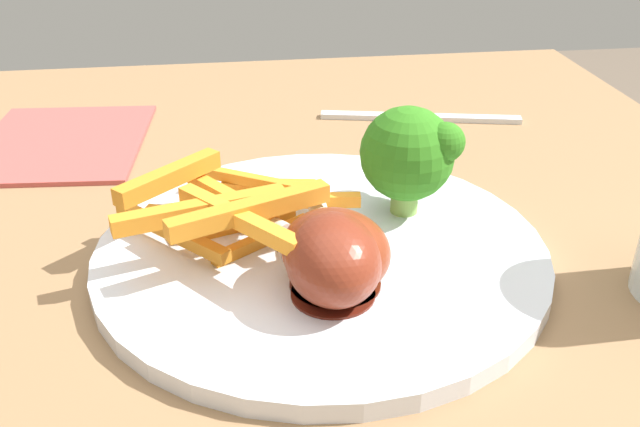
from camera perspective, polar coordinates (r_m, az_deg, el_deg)
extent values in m
cube|color=#8E6B47|center=(0.46, -4.45, -5.70)|extent=(0.90, 0.79, 0.03)
cylinder|color=brown|center=(1.06, 13.45, -9.20)|extent=(0.06, 0.06, 0.73)
cylinder|color=brown|center=(1.05, -24.25, -11.75)|extent=(0.06, 0.06, 0.73)
cylinder|color=silver|center=(0.46, 0.00, -2.86)|extent=(0.29, 0.29, 0.01)
cylinder|color=#8DBB57|center=(0.49, 6.81, 1.20)|extent=(0.02, 0.02, 0.02)
sphere|color=#2F771B|center=(0.47, 7.04, 4.81)|extent=(0.06, 0.06, 0.06)
sphere|color=#2F771B|center=(0.46, 10.04, 5.69)|extent=(0.03, 0.03, 0.03)
sphere|color=#2F771B|center=(0.50, 6.89, 6.02)|extent=(0.03, 0.03, 0.03)
sphere|color=#2F771B|center=(0.46, 8.85, 4.28)|extent=(0.02, 0.02, 0.02)
cube|color=orange|center=(0.47, -6.53, -0.58)|extent=(0.04, 0.08, 0.01)
cube|color=orange|center=(0.50, -4.70, 2.64)|extent=(0.05, 0.08, 0.01)
cube|color=orange|center=(0.41, -6.59, -0.40)|extent=(0.08, 0.07, 0.01)
cube|color=orange|center=(0.46, -7.18, 1.16)|extent=(0.08, 0.06, 0.01)
cube|color=orange|center=(0.42, -5.65, 0.28)|extent=(0.05, 0.10, 0.01)
cube|color=orange|center=(0.45, -11.94, -1.40)|extent=(0.08, 0.07, 0.01)
cube|color=orange|center=(0.43, -9.59, 0.31)|extent=(0.04, 0.10, 0.01)
cube|color=orange|center=(0.48, -10.09, -0.36)|extent=(0.03, 0.07, 0.01)
cube|color=orange|center=(0.46, -1.80, 1.04)|extent=(0.02, 0.08, 0.01)
cube|color=orange|center=(0.47, -12.07, 2.89)|extent=(0.06, 0.07, 0.01)
cube|color=orange|center=(0.45, -4.30, -2.06)|extent=(0.05, 0.07, 0.01)
cube|color=orange|center=(0.51, -4.16, 1.96)|extent=(0.02, 0.07, 0.01)
cylinder|color=#551A10|center=(0.40, 1.05, -6.46)|extent=(0.05, 0.05, 0.00)
ellipsoid|color=maroon|center=(0.39, 1.08, -3.66)|extent=(0.07, 0.05, 0.05)
cylinder|color=beige|center=(0.44, -0.10, 0.15)|extent=(0.04, 0.01, 0.01)
sphere|color=silver|center=(0.46, -0.47, 1.45)|extent=(0.02, 0.02, 0.02)
cylinder|color=#581C0E|center=(0.41, 1.22, -5.63)|extent=(0.05, 0.05, 0.00)
ellipsoid|color=maroon|center=(0.40, 1.26, -3.03)|extent=(0.09, 0.09, 0.05)
cylinder|color=beige|center=(0.44, -4.13, -0.47)|extent=(0.04, 0.04, 0.01)
sphere|color=silver|center=(0.45, -5.92, 0.48)|extent=(0.02, 0.02, 0.02)
cube|color=silver|center=(0.69, 8.08, 7.68)|extent=(0.05, 0.19, 0.00)
cube|color=#B74C47|center=(0.67, -20.05, 5.40)|extent=(0.18, 0.15, 0.00)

